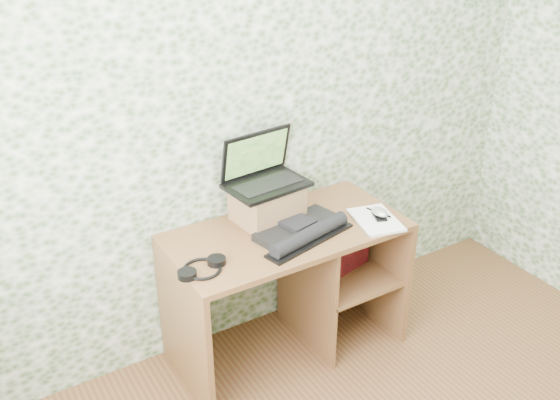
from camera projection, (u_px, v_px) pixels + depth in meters
wall_back at (255, 107)px, 3.08m from camera, size 3.50×0.00×3.50m
desk at (296, 268)px, 3.29m from camera, size 1.20×0.60×0.75m
riser at (267, 203)px, 3.16m from camera, size 0.34×0.29×0.19m
laptop at (263, 172)px, 3.12m from camera, size 0.42×0.32×0.26m
keyboard at (302, 231)px, 3.05m from camera, size 0.53×0.36×0.07m
headphones at (202, 268)px, 2.78m from camera, size 0.24×0.21×0.03m
notepad at (376, 220)px, 3.18m from camera, size 0.27×0.33×0.01m
mouse at (380, 214)px, 3.18m from camera, size 0.10×0.12×0.04m
pen at (378, 212)px, 3.23m from camera, size 0.05×0.14×0.01m
red_box at (350, 245)px, 3.39m from camera, size 0.26×0.13×0.29m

